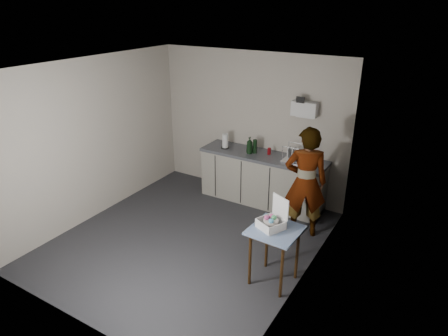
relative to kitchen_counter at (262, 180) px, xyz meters
The scene contains 15 objects.
ground 1.80m from the kitchen_counter, 103.24° to the right, with size 4.00×4.00×0.00m, color #2B2B30.
wall_back 1.00m from the kitchen_counter, 144.05° to the left, with size 3.60×0.02×2.60m, color beige.
wall_right 2.36m from the kitchen_counter, 50.73° to the right, with size 0.02×4.00×2.60m, color beige.
wall_left 2.91m from the kitchen_counter, 142.18° to the right, with size 0.02×4.00×2.60m, color beige.
ceiling 2.78m from the kitchen_counter, 103.24° to the right, with size 3.60×4.00×0.01m, color white.
kitchen_counter is the anchor object (origin of this frame).
wall_shelf 1.47m from the kitchen_counter, 20.15° to the left, with size 0.42×0.18×0.37m.
side_table 2.23m from the kitchen_counter, 60.18° to the right, with size 0.63×0.63×0.78m.
standing_man 1.26m from the kitchen_counter, 31.97° to the right, with size 0.63×0.42×1.74m, color #B2A593.
soap_bottle 0.68m from the kitchen_counter, 163.72° to the right, with size 0.11×0.12×0.30m, color black.
soda_can 0.55m from the kitchen_counter, 39.97° to the left, with size 0.06×0.06×0.11m, color red.
dark_bottle 0.63m from the kitchen_counter, behind, with size 0.07×0.07×0.25m, color black.
paper_towel 0.96m from the kitchen_counter, behind, with size 0.15×0.15×0.27m.
dish_rack 0.81m from the kitchen_counter, ahead, with size 0.41×0.31×0.29m.
bakery_box 2.21m from the kitchen_counter, 61.32° to the right, with size 0.38×0.38×0.39m.
Camera 1 is at (3.13, -4.16, 3.39)m, focal length 32.00 mm.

